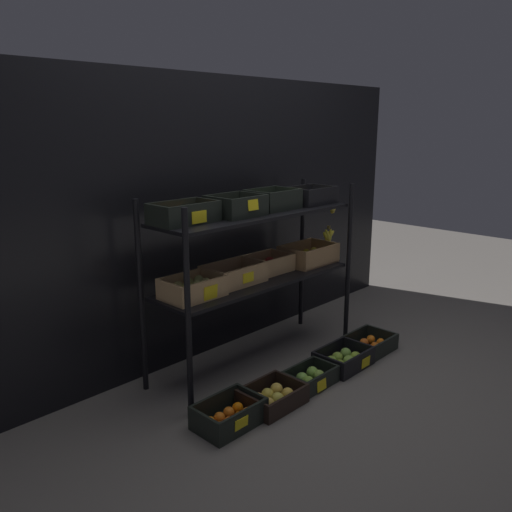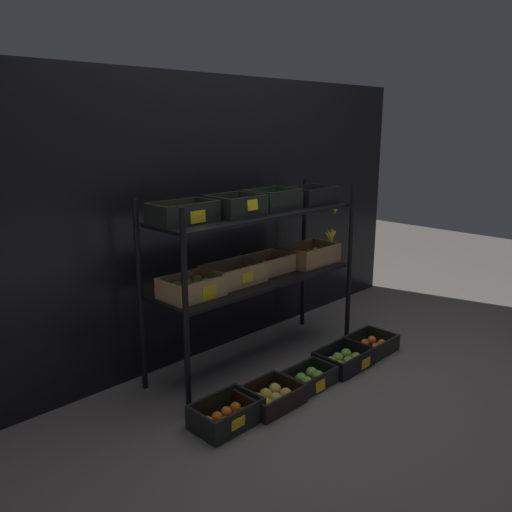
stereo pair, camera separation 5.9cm
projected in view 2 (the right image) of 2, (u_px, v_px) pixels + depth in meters
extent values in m
plane|color=#605B56|center=(256.00, 361.00, 3.43)|extent=(10.00, 10.00, 0.00)
cube|color=black|center=(213.00, 217.00, 3.48)|extent=(3.82, 0.12, 1.81)
cylinder|color=black|center=(186.00, 316.00, 2.66)|extent=(0.03, 0.03, 1.12)
cylinder|color=black|center=(350.00, 264.00, 3.63)|extent=(0.03, 0.03, 1.12)
cylinder|color=black|center=(140.00, 297.00, 2.94)|extent=(0.03, 0.03, 1.12)
cylinder|color=black|center=(304.00, 254.00, 3.92)|extent=(0.03, 0.03, 1.12)
cube|color=black|center=(256.00, 280.00, 3.29)|extent=(1.39, 0.38, 0.02)
cube|color=black|center=(256.00, 214.00, 3.19)|extent=(1.39, 0.38, 0.02)
cube|color=tan|center=(192.00, 296.00, 2.95)|extent=(0.33, 0.24, 0.01)
cube|color=tan|center=(204.00, 290.00, 2.86)|extent=(0.33, 0.02, 0.11)
cube|color=tan|center=(179.00, 282.00, 3.01)|extent=(0.33, 0.02, 0.11)
cube|color=tan|center=(168.00, 292.00, 2.82)|extent=(0.02, 0.21, 0.11)
cube|color=tan|center=(213.00, 280.00, 3.04)|extent=(0.02, 0.21, 0.11)
ellipsoid|color=#B2B54A|center=(185.00, 291.00, 2.85)|extent=(0.07, 0.07, 0.09)
ellipsoid|color=tan|center=(196.00, 288.00, 2.91)|extent=(0.07, 0.07, 0.09)
ellipsoid|color=tan|center=(205.00, 285.00, 2.96)|extent=(0.07, 0.07, 0.09)
ellipsoid|color=tan|center=(177.00, 289.00, 2.90)|extent=(0.07, 0.07, 0.09)
ellipsoid|color=#A9AC51|center=(188.00, 286.00, 2.96)|extent=(0.07, 0.07, 0.09)
ellipsoid|color=tan|center=(198.00, 283.00, 3.01)|extent=(0.07, 0.07, 0.09)
cube|color=yellow|center=(209.00, 292.00, 2.87)|extent=(0.10, 0.01, 0.08)
cube|color=tan|center=(233.00, 282.00, 3.20)|extent=(0.37, 0.24, 0.01)
cube|color=tan|center=(246.00, 276.00, 3.11)|extent=(0.37, 0.02, 0.11)
cube|color=tan|center=(221.00, 269.00, 3.26)|extent=(0.37, 0.02, 0.11)
cube|color=tan|center=(211.00, 278.00, 3.06)|extent=(0.02, 0.20, 0.11)
cube|color=tan|center=(254.00, 267.00, 3.30)|extent=(0.02, 0.20, 0.11)
sphere|color=#662451|center=(225.00, 283.00, 3.08)|extent=(0.05, 0.05, 0.05)
sphere|color=#642C59|center=(232.00, 281.00, 3.11)|extent=(0.05, 0.05, 0.05)
sphere|color=#632E5C|center=(239.00, 279.00, 3.16)|extent=(0.05, 0.05, 0.05)
sphere|color=#6B265B|center=(247.00, 277.00, 3.19)|extent=(0.05, 0.05, 0.05)
sphere|color=#692B59|center=(253.00, 275.00, 3.23)|extent=(0.05, 0.05, 0.05)
sphere|color=#60195A|center=(219.00, 282.00, 3.11)|extent=(0.05, 0.05, 0.05)
sphere|color=#622D4D|center=(226.00, 279.00, 3.15)|extent=(0.05, 0.05, 0.05)
sphere|color=#672455|center=(234.00, 277.00, 3.19)|extent=(0.05, 0.05, 0.05)
sphere|color=#662755|center=(240.00, 276.00, 3.23)|extent=(0.05, 0.05, 0.05)
sphere|color=#652351|center=(247.00, 274.00, 3.27)|extent=(0.05, 0.05, 0.05)
sphere|color=#682652|center=(214.00, 280.00, 3.15)|extent=(0.05, 0.05, 0.05)
sphere|color=#622A54|center=(221.00, 278.00, 3.18)|extent=(0.05, 0.05, 0.05)
sphere|color=#5D2854|center=(227.00, 276.00, 3.22)|extent=(0.05, 0.05, 0.05)
sphere|color=#68294A|center=(234.00, 274.00, 3.26)|extent=(0.05, 0.05, 0.05)
sphere|color=#561B53|center=(241.00, 272.00, 3.30)|extent=(0.05, 0.05, 0.05)
cube|color=yellow|center=(248.00, 277.00, 3.11)|extent=(0.09, 0.00, 0.06)
cube|color=tan|center=(268.00, 271.00, 3.44)|extent=(0.30, 0.22, 0.01)
cube|color=tan|center=(280.00, 265.00, 3.36)|extent=(0.30, 0.02, 0.10)
cube|color=tan|center=(257.00, 260.00, 3.50)|extent=(0.30, 0.02, 0.10)
cube|color=tan|center=(252.00, 267.00, 3.33)|extent=(0.02, 0.19, 0.10)
cube|color=tan|center=(283.00, 259.00, 3.53)|extent=(0.02, 0.19, 0.10)
sphere|color=red|center=(265.00, 267.00, 3.38)|extent=(0.07, 0.07, 0.07)
sphere|color=red|center=(277.00, 264.00, 3.45)|extent=(0.07, 0.07, 0.07)
sphere|color=red|center=(259.00, 265.00, 3.42)|extent=(0.07, 0.07, 0.07)
sphere|color=red|center=(270.00, 262.00, 3.49)|extent=(0.07, 0.07, 0.07)
cube|color=#A87F51|center=(309.00, 263.00, 3.64)|extent=(0.38, 0.26, 0.01)
cube|color=#A87F51|center=(324.00, 256.00, 3.54)|extent=(0.38, 0.02, 0.12)
cube|color=#A87F51|center=(296.00, 250.00, 3.71)|extent=(0.38, 0.02, 0.12)
cube|color=#A87F51|center=(292.00, 258.00, 3.50)|extent=(0.02, 0.23, 0.12)
cube|color=#A87F51|center=(326.00, 249.00, 3.75)|extent=(0.02, 0.23, 0.12)
ellipsoid|color=yellow|center=(304.00, 260.00, 3.53)|extent=(0.06, 0.06, 0.08)
ellipsoid|color=yellow|center=(311.00, 259.00, 3.57)|extent=(0.06, 0.06, 0.08)
ellipsoid|color=yellow|center=(318.00, 257.00, 3.62)|extent=(0.06, 0.06, 0.08)
ellipsoid|color=yellow|center=(324.00, 255.00, 3.68)|extent=(0.06, 0.06, 0.08)
ellipsoid|color=yellow|center=(294.00, 258.00, 3.59)|extent=(0.06, 0.06, 0.08)
ellipsoid|color=yellow|center=(302.00, 256.00, 3.63)|extent=(0.06, 0.06, 0.08)
ellipsoid|color=yellow|center=(307.00, 255.00, 3.68)|extent=(0.06, 0.06, 0.08)
ellipsoid|color=yellow|center=(315.00, 253.00, 3.73)|extent=(0.06, 0.06, 0.08)
cube|color=black|center=(183.00, 222.00, 2.86)|extent=(0.36, 0.22, 0.01)
cube|color=black|center=(194.00, 213.00, 2.78)|extent=(0.36, 0.02, 0.10)
cube|color=black|center=(172.00, 209.00, 2.91)|extent=(0.36, 0.02, 0.10)
cube|color=black|center=(156.00, 215.00, 2.73)|extent=(0.02, 0.18, 0.10)
cube|color=black|center=(207.00, 208.00, 2.96)|extent=(0.02, 0.18, 0.10)
sphere|color=orange|center=(173.00, 217.00, 2.77)|extent=(0.07, 0.07, 0.07)
sphere|color=orange|center=(186.00, 214.00, 2.84)|extent=(0.07, 0.07, 0.07)
sphere|color=orange|center=(198.00, 213.00, 2.89)|extent=(0.07, 0.07, 0.07)
sphere|color=orange|center=(167.00, 215.00, 2.81)|extent=(0.07, 0.07, 0.07)
sphere|color=orange|center=(180.00, 213.00, 2.87)|extent=(0.07, 0.07, 0.07)
sphere|color=orange|center=(193.00, 211.00, 2.93)|extent=(0.07, 0.07, 0.07)
cube|color=yellow|center=(198.00, 217.00, 2.79)|extent=(0.10, 0.00, 0.07)
cube|color=black|center=(235.00, 215.00, 3.08)|extent=(0.30, 0.25, 0.01)
cube|color=black|center=(249.00, 206.00, 2.98)|extent=(0.30, 0.02, 0.11)
cube|color=black|center=(222.00, 202.00, 3.14)|extent=(0.30, 0.02, 0.11)
cube|color=black|center=(217.00, 207.00, 2.96)|extent=(0.02, 0.22, 0.11)
cube|color=black|center=(253.00, 202.00, 3.16)|extent=(0.02, 0.22, 0.11)
ellipsoid|color=brown|center=(230.00, 210.00, 2.99)|extent=(0.05, 0.05, 0.07)
ellipsoid|color=brown|center=(240.00, 209.00, 3.04)|extent=(0.05, 0.05, 0.07)
ellipsoid|color=brown|center=(250.00, 207.00, 3.09)|extent=(0.05, 0.05, 0.07)
ellipsoid|color=brown|center=(221.00, 209.00, 3.05)|extent=(0.05, 0.05, 0.07)
ellipsoid|color=brown|center=(231.00, 207.00, 3.09)|extent=(0.05, 0.05, 0.07)
ellipsoid|color=brown|center=(240.00, 206.00, 3.14)|extent=(0.05, 0.05, 0.07)
cube|color=yellow|center=(253.00, 205.00, 2.98)|extent=(0.08, 0.01, 0.06)
cube|color=black|center=(273.00, 208.00, 3.31)|extent=(0.31, 0.24, 0.01)
cube|color=black|center=(286.00, 200.00, 3.22)|extent=(0.31, 0.02, 0.11)
cube|color=black|center=(260.00, 197.00, 3.37)|extent=(0.31, 0.02, 0.11)
cube|color=black|center=(257.00, 201.00, 3.20)|extent=(0.02, 0.21, 0.11)
cube|color=black|center=(288.00, 196.00, 3.40)|extent=(0.02, 0.21, 0.11)
sphere|color=#89BE49|center=(270.00, 203.00, 3.24)|extent=(0.07, 0.07, 0.07)
sphere|color=#90BC32|center=(282.00, 201.00, 3.31)|extent=(0.07, 0.07, 0.07)
sphere|color=#90B636|center=(263.00, 202.00, 3.28)|extent=(0.07, 0.07, 0.07)
sphere|color=#83B43E|center=(275.00, 200.00, 3.36)|extent=(0.07, 0.07, 0.07)
cube|color=black|center=(311.00, 203.00, 3.53)|extent=(0.33, 0.23, 0.01)
cube|color=black|center=(324.00, 196.00, 3.44)|extent=(0.33, 0.02, 0.10)
cube|color=black|center=(299.00, 193.00, 3.59)|extent=(0.33, 0.02, 0.10)
cube|color=black|center=(296.00, 197.00, 3.41)|extent=(0.02, 0.20, 0.10)
cube|color=black|center=(326.00, 192.00, 3.62)|extent=(0.02, 0.20, 0.10)
sphere|color=#D0B951|center=(310.00, 198.00, 3.46)|extent=(0.07, 0.07, 0.07)
sphere|color=#D2C74E|center=(321.00, 196.00, 3.54)|extent=(0.07, 0.07, 0.07)
sphere|color=gold|center=(303.00, 197.00, 3.50)|extent=(0.07, 0.07, 0.07)
sphere|color=#E0C850|center=(313.00, 195.00, 3.57)|extent=(0.07, 0.07, 0.07)
cylinder|color=brown|center=(330.00, 228.00, 3.75)|extent=(0.02, 0.02, 0.02)
ellipsoid|color=yellow|center=(327.00, 237.00, 3.75)|extent=(0.10, 0.03, 0.10)
ellipsoid|color=yellow|center=(330.00, 237.00, 3.75)|extent=(0.07, 0.03, 0.11)
ellipsoid|color=yellow|center=(328.00, 237.00, 3.77)|extent=(0.05, 0.03, 0.11)
ellipsoid|color=yellow|center=(331.00, 237.00, 3.77)|extent=(0.05, 0.03, 0.11)
ellipsoid|color=yellow|center=(330.00, 236.00, 3.78)|extent=(0.08, 0.03, 0.11)
ellipsoid|color=yellow|center=(331.00, 236.00, 3.79)|extent=(0.11, 0.03, 0.09)
cylinder|color=brown|center=(334.00, 200.00, 3.68)|extent=(0.02, 0.02, 0.02)
ellipsoid|color=yellow|center=(334.00, 208.00, 3.68)|extent=(0.07, 0.03, 0.09)
ellipsoid|color=yellow|center=(334.00, 208.00, 3.69)|extent=(0.06, 0.03, 0.09)
ellipsoid|color=yellow|center=(334.00, 208.00, 3.70)|extent=(0.03, 0.03, 0.09)
ellipsoid|color=yellow|center=(334.00, 208.00, 3.71)|extent=(0.06, 0.03, 0.09)
ellipsoid|color=yellow|center=(336.00, 208.00, 3.71)|extent=(0.08, 0.03, 0.09)
cube|color=black|center=(226.00, 423.00, 2.70)|extent=(0.35, 0.24, 0.01)
cube|color=black|center=(241.00, 421.00, 2.61)|extent=(0.35, 0.02, 0.12)
cube|color=black|center=(212.00, 404.00, 2.76)|extent=(0.35, 0.02, 0.12)
cube|color=black|center=(201.00, 425.00, 2.57)|extent=(0.02, 0.20, 0.12)
cube|color=black|center=(249.00, 400.00, 2.80)|extent=(0.02, 0.20, 0.12)
sphere|color=orange|center=(217.00, 427.00, 2.61)|extent=(0.06, 0.06, 0.06)
sphere|color=orange|center=(226.00, 422.00, 2.65)|extent=(0.06, 0.06, 0.06)
sphere|color=orange|center=(236.00, 417.00, 2.69)|extent=(0.06, 0.06, 0.06)
sphere|color=orange|center=(244.00, 413.00, 2.73)|extent=(0.06, 0.06, 0.06)
sphere|color=orange|center=(207.00, 422.00, 2.65)|extent=(0.06, 0.06, 0.06)
sphere|color=orange|center=(217.00, 417.00, 2.69)|extent=(0.06, 0.06, 0.06)
sphere|color=orange|center=(226.00, 412.00, 2.74)|extent=(0.06, 0.06, 0.06)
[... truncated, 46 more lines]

